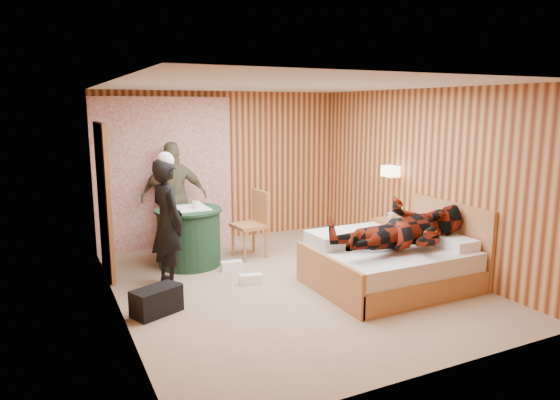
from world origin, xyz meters
name	(u,v)px	position (x,y,z in m)	size (l,w,h in m)	color
floor	(289,283)	(0.00, 0.00, 0.00)	(4.20, 5.00, 0.01)	tan
ceiling	(290,85)	(0.00, 0.00, 2.50)	(4.20, 5.00, 0.01)	silver
wall_back	(223,166)	(0.00, 2.50, 1.25)	(4.20, 0.02, 2.50)	#E19756
wall_left	(114,202)	(-2.10, 0.00, 1.25)	(0.02, 5.00, 2.50)	#E19756
wall_right	(420,178)	(2.10, 0.00, 1.25)	(0.02, 5.00, 2.50)	#E19756
curtain	(165,173)	(-1.00, 2.43, 1.20)	(2.20, 0.08, 2.40)	white
doorway	(104,200)	(-2.06, 1.40, 1.02)	(0.06, 0.90, 2.05)	black
wall_lamp	(391,171)	(1.92, 0.45, 1.30)	(0.26, 0.24, 0.16)	gold
bed	(391,263)	(1.13, -0.62, 0.29)	(1.94, 1.47, 1.01)	#BA754C
nightstand	(395,239)	(1.88, 0.22, 0.31)	(0.46, 0.62, 0.60)	#BA754C
round_table	(189,236)	(-0.94, 1.30, 0.42)	(0.95, 0.95, 0.84)	#1B3C21
chair_far	(176,218)	(-0.94, 2.05, 0.54)	(0.43, 0.43, 0.93)	#BA754C
chair_near	(254,219)	(0.06, 1.30, 0.58)	(0.51, 0.51, 1.01)	#BA754C
duffel_bag	(157,301)	(-1.75, -0.23, 0.15)	(0.53, 0.28, 0.30)	black
sneaker_left	(232,266)	(-0.49, 0.81, 0.07)	(0.29, 0.12, 0.13)	white
sneaker_right	(251,279)	(-0.46, 0.19, 0.06)	(0.28, 0.12, 0.13)	white
woman_standing	(168,223)	(-1.39, 0.65, 0.81)	(0.59, 0.39, 1.62)	black
man_at_table	(174,197)	(-0.94, 2.10, 0.86)	(1.01, 0.42, 1.72)	#6D6849
man_on_bed	(406,217)	(1.15, -0.85, 0.94)	(1.77, 0.67, 0.86)	#671809
book_lower	(398,220)	(1.88, 0.17, 0.61)	(0.17, 0.22, 0.02)	white
book_upper	(398,219)	(1.88, 0.17, 0.63)	(0.16, 0.22, 0.02)	white
cup_nightstand	(391,216)	(1.88, 0.35, 0.64)	(0.10, 0.10, 0.09)	white
cup_table	(196,205)	(-0.84, 1.25, 0.89)	(0.12, 0.12, 0.10)	white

